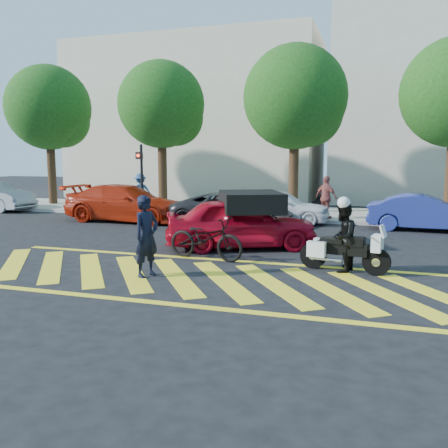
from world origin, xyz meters
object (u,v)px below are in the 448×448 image
(police_motorcycle, at_px, (343,250))
(parked_left, at_px, (126,203))
(parked_mid_right, at_px, (279,206))
(red_convertible, at_px, (241,223))
(parked_right, at_px, (425,213))
(officer_bike, at_px, (146,236))
(officer_moto, at_px, (343,237))
(parked_mid_left, at_px, (232,209))
(bicycle, at_px, (206,238))

(police_motorcycle, distance_m, parked_left, 11.03)
(police_motorcycle, xyz_separation_m, parked_mid_right, (-3.00, 7.63, 0.18))
(red_convertible, xyz_separation_m, parked_right, (5.43, 5.17, -0.09))
(officer_bike, xyz_separation_m, parked_left, (-4.99, 8.00, -0.15))
(officer_moto, height_order, parked_mid_left, officer_moto)
(officer_moto, xyz_separation_m, parked_right, (2.42, 7.22, -0.15))
(parked_left, xyz_separation_m, parked_mid_left, (4.56, 0.00, -0.11))
(red_convertible, distance_m, parked_mid_right, 5.58)
(police_motorcycle, xyz_separation_m, parked_left, (-9.10, 6.23, 0.25))
(officer_bike, relative_size, parked_mid_left, 0.39)
(parked_left, distance_m, parked_right, 11.54)
(parked_left, bearing_deg, parked_mid_left, -89.30)
(police_motorcycle, relative_size, parked_mid_right, 0.52)
(officer_bike, bearing_deg, police_motorcycle, -47.15)
(bicycle, relative_size, parked_left, 0.41)
(officer_moto, bearing_deg, bicycle, -83.36)
(parked_right, bearing_deg, parked_mid_left, 102.22)
(police_motorcycle, relative_size, parked_right, 0.52)
(bicycle, distance_m, police_motorcycle, 3.47)
(red_convertible, distance_m, parked_left, 7.37)
(police_motorcycle, relative_size, officer_moto, 1.29)
(police_motorcycle, height_order, officer_moto, officer_moto)
(red_convertible, relative_size, parked_left, 0.84)
(parked_left, height_order, parked_right, parked_left)
(red_convertible, distance_m, parked_right, 7.50)
(parked_left, distance_m, parked_mid_right, 6.26)
(red_convertible, relative_size, parked_mid_right, 1.09)
(parked_left, relative_size, parked_right, 1.31)
(parked_left, relative_size, parked_mid_left, 1.12)
(police_motorcycle, bearing_deg, bicycle, -173.24)
(red_convertible, relative_size, parked_mid_left, 0.94)
(parked_left, relative_size, parked_mid_right, 1.30)
(parked_right, bearing_deg, bicycle, 143.93)
(bicycle, distance_m, parked_mid_right, 7.37)
(parked_left, bearing_deg, red_convertible, -123.84)
(parked_mid_right, height_order, parked_right, parked_mid_right)
(officer_bike, bearing_deg, bicycle, 1.88)
(red_convertible, bearing_deg, police_motorcycle, -148.02)
(bicycle, distance_m, officer_moto, 3.46)
(parked_mid_left, distance_m, parked_right, 7.01)
(parked_left, bearing_deg, officer_bike, -147.36)
(police_motorcycle, distance_m, parked_right, 7.61)
(bicycle, distance_m, parked_mid_left, 6.05)
(police_motorcycle, bearing_deg, parked_mid_left, 137.37)
(officer_moto, bearing_deg, police_motorcycle, 125.44)
(bicycle, relative_size, officer_moto, 1.32)
(officer_moto, xyz_separation_m, parked_left, (-9.08, 6.23, -0.05))
(officer_bike, height_order, bicycle, officer_bike)
(officer_bike, distance_m, parked_mid_right, 9.47)
(police_motorcycle, xyz_separation_m, parked_mid_left, (-4.54, 6.23, 0.14))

